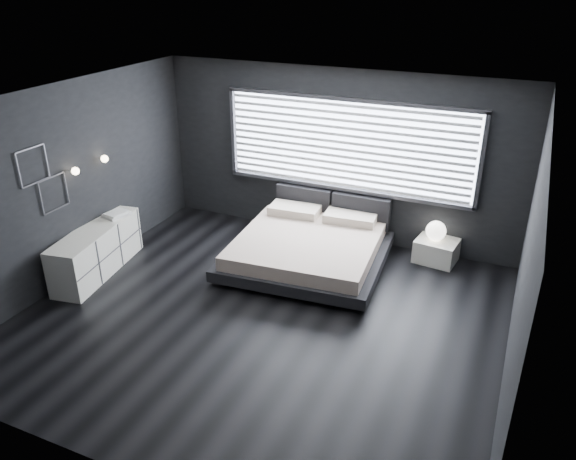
% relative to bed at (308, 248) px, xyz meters
% --- Properties ---
extents(room, '(6.04, 6.00, 2.80)m').
position_rel_bed_xyz_m(room, '(0.00, -1.59, 1.12)').
color(room, black).
rests_on(room, ground).
extents(window, '(4.14, 0.09, 1.52)m').
position_rel_bed_xyz_m(window, '(0.20, 1.10, 1.33)').
color(window, white).
rests_on(window, ground).
extents(headboard, '(1.96, 0.16, 0.52)m').
position_rel_bed_xyz_m(headboard, '(0.00, 1.05, 0.29)').
color(headboard, black).
rests_on(headboard, ground).
extents(sconce_near, '(0.18, 0.11, 0.11)m').
position_rel_bed_xyz_m(sconce_near, '(-2.88, -1.54, 1.32)').
color(sconce_near, silver).
rests_on(sconce_near, ground).
extents(sconce_far, '(0.18, 0.11, 0.11)m').
position_rel_bed_xyz_m(sconce_far, '(-2.88, -0.94, 1.32)').
color(sconce_far, silver).
rests_on(sconce_far, ground).
extents(wall_art_upper, '(0.01, 0.48, 0.48)m').
position_rel_bed_xyz_m(wall_art_upper, '(-2.97, -2.14, 1.57)').
color(wall_art_upper, '#47474C').
rests_on(wall_art_upper, ground).
extents(wall_art_lower, '(0.01, 0.48, 0.48)m').
position_rel_bed_xyz_m(wall_art_lower, '(-2.97, -1.89, 1.10)').
color(wall_art_lower, '#47474C').
rests_on(wall_art_lower, ground).
extents(bed, '(2.48, 2.38, 0.60)m').
position_rel_bed_xyz_m(bed, '(0.00, 0.00, 0.00)').
color(bed, black).
rests_on(bed, ground).
extents(nightstand, '(0.67, 0.58, 0.36)m').
position_rel_bed_xyz_m(nightstand, '(1.79, 0.91, -0.10)').
color(nightstand, white).
rests_on(nightstand, ground).
extents(orb_lamp, '(0.31, 0.31, 0.31)m').
position_rel_bed_xyz_m(orb_lamp, '(1.75, 0.90, 0.23)').
color(orb_lamp, white).
rests_on(orb_lamp, nightstand).
extents(dresser, '(0.78, 1.83, 0.71)m').
position_rel_bed_xyz_m(dresser, '(-2.78, -1.49, 0.08)').
color(dresser, white).
rests_on(dresser, ground).
extents(book_stack, '(0.36, 0.42, 0.07)m').
position_rel_bed_xyz_m(book_stack, '(-2.77, -0.98, 0.47)').
color(book_stack, white).
rests_on(book_stack, dresser).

